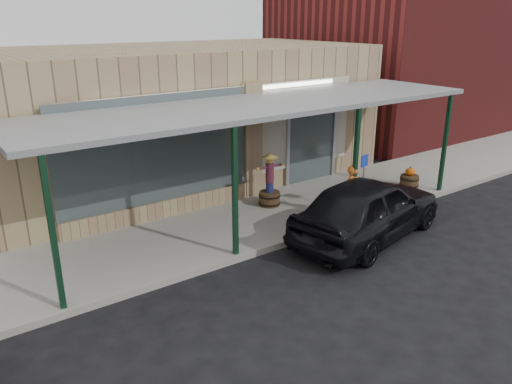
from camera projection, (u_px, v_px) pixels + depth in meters
ground at (365, 275)px, 10.35m from camera, size 120.00×120.00×0.00m
sidewalk at (263, 218)px, 13.09m from camera, size 40.00×3.20×0.15m
storefront at (179, 115)px, 15.92m from camera, size 12.00×6.25×4.20m
awning at (264, 107)px, 12.08m from camera, size 12.00×3.00×3.04m
block_buildings_near at (214, 56)px, 17.25m from camera, size 61.00×8.00×8.00m
barrel_scarecrow at (270, 188)px, 13.61m from camera, size 0.86×0.76×1.49m
barrel_pumpkin at (409, 180)px, 15.16m from camera, size 0.70×0.70×0.65m
handicap_sign at (364, 175)px, 13.14m from camera, size 0.31×0.08×1.52m
parked_sedan at (368, 208)px, 11.84m from camera, size 4.82×2.68×1.58m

